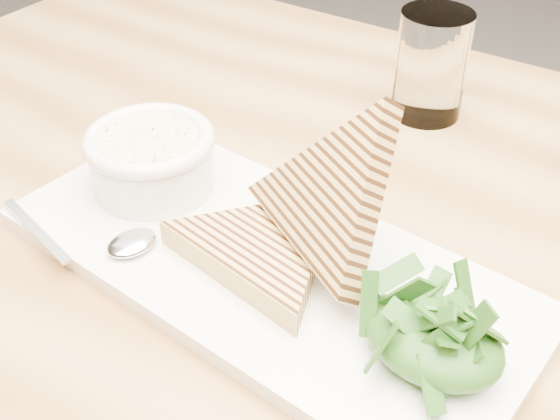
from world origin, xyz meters
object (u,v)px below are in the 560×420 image
Objects in this scene: soup_bowl at (153,166)px; glass_near at (431,65)px; table_top at (354,283)px; platter at (265,263)px.

soup_bowl is 0.32m from glass_near.
table_top is 0.21m from soup_bowl.
table_top is 0.08m from platter.
soup_bowl reaches higher than table_top.
table_top is 12.33× the size of soup_bowl.
soup_bowl is (-0.14, 0.01, 0.03)m from platter.
platter is 0.14m from soup_bowl.
glass_near reaches higher than table_top.
glass_near is at bearing 94.65° from platter.
soup_bowl reaches higher than platter.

